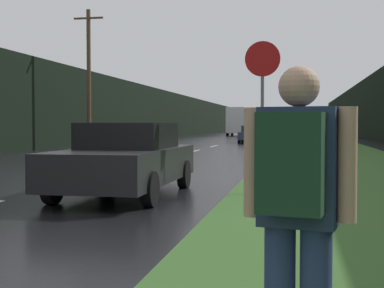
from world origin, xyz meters
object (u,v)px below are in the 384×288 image
at_px(stop_sign, 262,99).
at_px(hitchhiker_with_backpack, 297,206).
at_px(delivery_truck, 238,121).
at_px(car_passing_far, 253,134).
at_px(car_passing_near, 126,159).

distance_m(stop_sign, hitchhiker_with_backpack, 8.42).
relative_size(hitchhiker_with_backpack, delivery_truck, 0.24).
bearing_deg(car_passing_far, stop_sign, 95.02).
relative_size(stop_sign, car_passing_far, 0.78).
height_order(stop_sign, car_passing_near, stop_sign).
bearing_deg(car_passing_far, car_passing_near, 90.00).
xyz_separation_m(hitchhiker_with_backpack, car_passing_near, (-3.46, 7.61, -0.27)).
xyz_separation_m(car_passing_near, delivery_truck, (-4.12, 59.20, 1.17)).
distance_m(stop_sign, car_passing_near, 3.09).
distance_m(car_passing_near, delivery_truck, 59.35).
xyz_separation_m(stop_sign, hitchhiker_with_backpack, (0.72, -8.34, -0.97)).
distance_m(hitchhiker_with_backpack, delivery_truck, 67.25).
height_order(stop_sign, hitchhiker_with_backpack, stop_sign).
relative_size(car_passing_near, car_passing_far, 1.14).
bearing_deg(car_passing_far, hitchhiker_with_backpack, 95.00).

